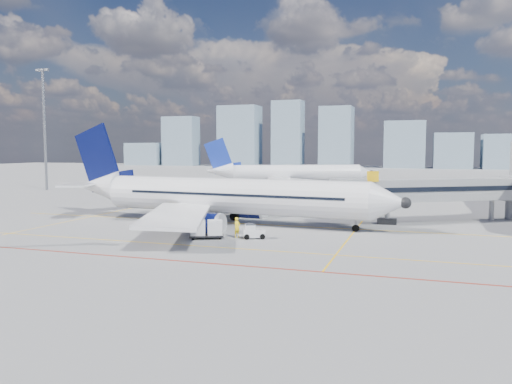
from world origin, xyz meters
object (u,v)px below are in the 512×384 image
cargo_dolly (206,229)px  ramp_worker (237,227)px  second_aircraft (289,173)px  baggage_tug (253,231)px  belt_loader (167,219)px  main_aircraft (218,196)px

cargo_dolly → ramp_worker: bearing=10.0°
second_aircraft → cargo_dolly: second_aircraft is taller
baggage_tug → belt_loader: (-12.59, 5.90, -0.11)m
belt_loader → ramp_worker: 12.29m
cargo_dolly → baggage_tug: bearing=-4.1°
cargo_dolly → belt_loader: size_ratio=0.65×
cargo_dolly → main_aircraft: bearing=82.4°
baggage_tug → cargo_dolly: (-4.28, -1.51, 0.29)m
baggage_tug → ramp_worker: ramp_worker is taller
baggage_tug → ramp_worker: size_ratio=1.20×
second_aircraft → main_aircraft: bearing=-109.1°
second_aircraft → cargo_dolly: 65.33m
main_aircraft → second_aircraft: 55.01m
main_aircraft → cargo_dolly: (2.87, -10.03, -2.22)m
belt_loader → ramp_worker: size_ratio=2.80×
second_aircraft → belt_loader: bearing=-114.7°
baggage_tug → ramp_worker: (-1.71, 0.20, 0.30)m
cargo_dolly → ramp_worker: 3.09m
second_aircraft → baggage_tug: second_aircraft is taller
belt_loader → main_aircraft: bearing=4.4°
second_aircraft → ramp_worker: (10.75, -63.07, -2.22)m
main_aircraft → ramp_worker: main_aircraft is taller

